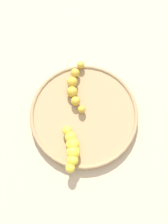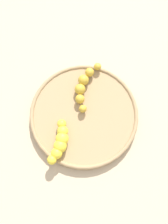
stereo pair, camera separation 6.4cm
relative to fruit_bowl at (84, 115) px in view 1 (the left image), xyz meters
name	(u,v)px [view 1 (the left image)]	position (x,y,z in m)	size (l,w,h in m)	color
ground_plane	(84,116)	(0.00, 0.00, -0.01)	(2.40, 2.40, 0.00)	tan
fruit_bowl	(84,115)	(0.00, 0.00, 0.00)	(0.28, 0.28, 0.02)	#A08259
banana_yellow	(72,149)	(-0.06, 0.08, 0.02)	(0.10, 0.07, 0.03)	yellow
banana_spotted	(75,87)	(0.07, -0.02, 0.02)	(0.12, 0.09, 0.03)	gold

